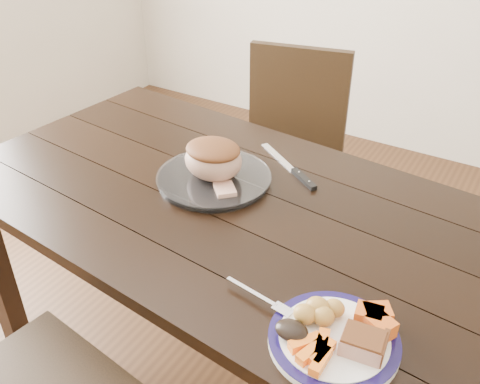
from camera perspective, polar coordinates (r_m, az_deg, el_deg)
The scene contains 15 objects.
ground at distance 2.06m, azimuth -1.70°, elevation -18.08°, with size 4.00×4.00×0.00m, color #472B16.
dining_table at distance 1.60m, azimuth -2.07°, elevation -3.15°, with size 1.68×1.05×0.75m.
chair_far at distance 2.28m, azimuth 5.29°, elevation 4.55°, with size 0.50×0.51×0.93m.
dinner_plate at distance 1.14m, azimuth 9.96°, elevation -15.33°, with size 0.27×0.27×0.02m, color white.
plate_rim at distance 1.14m, azimuth 10.00°, elevation -15.04°, with size 0.27×0.27×0.02m, color #120C3C.
serving_platter at distance 1.61m, azimuth -2.80°, elevation 1.37°, with size 0.34×0.34×0.02m, color white.
pork_slice at distance 1.11m, azimuth 12.94°, elevation -15.49°, with size 0.08×0.06×0.04m, color tan.
roasted_potatoes at distance 1.15m, azimuth 8.41°, elevation -12.48°, with size 0.09×0.09×0.04m.
carrot_batons at distance 1.09m, azimuth 8.14°, elevation -16.39°, with size 0.08×0.11×0.02m.
pumpkin_wedges at distance 1.16m, azimuth 14.22°, elevation -13.02°, with size 0.10×0.09×0.04m.
dark_mushroom at distance 1.11m, azimuth 5.54°, elevation -14.49°, with size 0.07×0.05×0.03m, color black.
fork at distance 1.19m, azimuth 2.51°, elevation -11.33°, with size 0.18×0.04×0.00m.
roast_joint at distance 1.58m, azimuth -2.86°, elevation 3.41°, with size 0.18×0.15×0.12m, color tan.
cut_slice at distance 1.53m, azimuth -1.62°, elevation 0.22°, with size 0.07×0.06×0.02m, color tan.
carving_knife at distance 1.65m, azimuth 6.12°, elevation 2.00°, with size 0.28×0.19×0.01m.
Camera 1 is at (0.72, -1.07, 1.60)m, focal length 40.00 mm.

